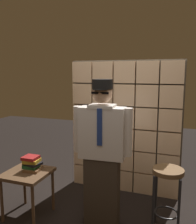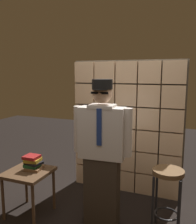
{
  "view_description": "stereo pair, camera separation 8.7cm",
  "coord_description": "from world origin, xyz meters",
  "px_view_note": "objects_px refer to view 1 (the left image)",
  "views": [
    {
      "loc": [
        0.83,
        -2.17,
        1.78
      ],
      "look_at": [
        -0.09,
        0.37,
        1.34
      ],
      "focal_mm": 38.97,
      "sensor_mm": 36.0,
      "label": 1
    },
    {
      "loc": [
        0.91,
        -2.14,
        1.78
      ],
      "look_at": [
        -0.09,
        0.37,
        1.34
      ],
      "focal_mm": 38.97,
      "sensor_mm": 36.0,
      "label": 2
    }
  ],
  "objects_px": {
    "book_stack": "(32,163)",
    "bar_stool": "(168,185)",
    "standing_person": "(102,151)",
    "side_table": "(28,178)"
  },
  "relations": [
    {
      "from": "bar_stool",
      "to": "book_stack",
      "type": "distance_m",
      "value": 1.63
    },
    {
      "from": "standing_person",
      "to": "side_table",
      "type": "bearing_deg",
      "value": -174.53
    },
    {
      "from": "side_table",
      "to": "book_stack",
      "type": "height_order",
      "value": "book_stack"
    },
    {
      "from": "standing_person",
      "to": "book_stack",
      "type": "xyz_separation_m",
      "value": [
        -0.89,
        -0.1,
        -0.22
      ]
    },
    {
      "from": "standing_person",
      "to": "side_table",
      "type": "xyz_separation_m",
      "value": [
        -0.92,
        -0.16,
        -0.39
      ]
    },
    {
      "from": "book_stack",
      "to": "bar_stool",
      "type": "bearing_deg",
      "value": 7.24
    },
    {
      "from": "standing_person",
      "to": "side_table",
      "type": "height_order",
      "value": "standing_person"
    },
    {
      "from": "book_stack",
      "to": "standing_person",
      "type": "bearing_deg",
      "value": 6.22
    },
    {
      "from": "standing_person",
      "to": "bar_stool",
      "type": "relative_size",
      "value": 2.3
    },
    {
      "from": "standing_person",
      "to": "bar_stool",
      "type": "height_order",
      "value": "standing_person"
    }
  ]
}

